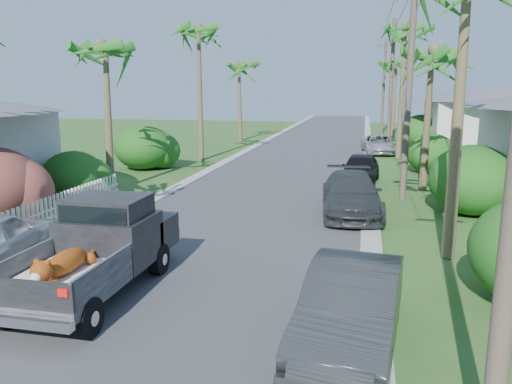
% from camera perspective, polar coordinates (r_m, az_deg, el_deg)
% --- Properties ---
extents(ground, '(120.00, 120.00, 0.00)m').
position_cam_1_polar(ground, '(9.76, -13.81, -15.74)').
color(ground, '#365620').
rests_on(ground, ground).
extents(road, '(8.00, 100.00, 0.02)m').
position_cam_1_polar(road, '(33.26, 5.29, 4.06)').
color(road, '#38383A').
rests_on(road, ground).
extents(curb_left, '(0.60, 100.00, 0.06)m').
position_cam_1_polar(curb_left, '(34.04, -1.93, 4.32)').
color(curb_left, '#A5A39E').
rests_on(curb_left, ground).
extents(curb_right, '(0.60, 100.00, 0.06)m').
position_cam_1_polar(curb_right, '(33.02, 12.73, 3.80)').
color(curb_right, '#A5A39E').
rests_on(curb_right, ground).
extents(pickup_truck, '(1.98, 5.12, 2.06)m').
position_cam_1_polar(pickup_truck, '(11.75, -17.02, -5.79)').
color(pickup_truck, black).
rests_on(pickup_truck, ground).
extents(parked_car_rn, '(2.00, 4.52, 1.44)m').
position_cam_1_polar(parked_car_rn, '(9.03, 10.88, -12.86)').
color(parked_car_rn, '#282B2D').
rests_on(parked_car_rn, ground).
extents(parked_car_rm, '(2.44, 5.14, 1.45)m').
position_cam_1_polar(parked_car_rm, '(18.20, 10.82, -0.25)').
color(parked_car_rm, '#313536').
rests_on(parked_car_rm, ground).
extents(parked_car_rf, '(1.97, 4.16, 1.38)m').
position_cam_1_polar(parked_car_rf, '(24.32, 11.84, 2.63)').
color(parked_car_rf, black).
rests_on(parked_car_rf, ground).
extents(parked_car_rd, '(2.59, 4.73, 1.26)m').
position_cam_1_polar(parked_car_rd, '(35.71, 13.88, 5.30)').
color(parked_car_rd, silver).
rests_on(parked_car_rd, ground).
extents(palm_l_b, '(4.40, 4.40, 7.40)m').
position_cam_1_polar(palm_l_b, '(22.53, -17.00, 15.61)').
color(palm_l_b, brown).
rests_on(palm_l_b, ground).
extents(palm_l_c, '(4.40, 4.40, 9.20)m').
position_cam_1_polar(palm_l_c, '(31.54, -6.59, 18.01)').
color(palm_l_c, brown).
rests_on(palm_l_c, ground).
extents(palm_l_d, '(4.40, 4.40, 7.70)m').
position_cam_1_polar(palm_l_d, '(43.06, -1.91, 14.43)').
color(palm_l_d, brown).
rests_on(palm_l_d, ground).
extents(palm_r_b, '(4.40, 4.40, 7.20)m').
position_cam_1_polar(palm_r_b, '(22.92, 19.48, 14.89)').
color(palm_r_b, brown).
rests_on(palm_r_b, ground).
extents(palm_r_c, '(4.40, 4.40, 9.40)m').
position_cam_1_polar(palm_r_c, '(33.99, 16.72, 17.49)').
color(palm_r_c, brown).
rests_on(palm_r_c, ground).
extents(palm_r_d, '(4.40, 4.40, 8.00)m').
position_cam_1_polar(palm_r_d, '(47.84, 15.74, 14.10)').
color(palm_r_d, brown).
rests_on(palm_r_d, ground).
extents(shrub_l_c, '(2.40, 2.64, 2.00)m').
position_cam_1_polar(shrub_l_c, '(21.33, -20.17, 1.75)').
color(shrub_l_c, '#1B4C15').
rests_on(shrub_l_c, ground).
extents(shrub_l_d, '(3.20, 3.52, 2.40)m').
position_cam_1_polar(shrub_l_d, '(28.55, -12.68, 4.96)').
color(shrub_l_d, '#1B4C15').
rests_on(shrub_l_d, ground).
extents(shrub_r_b, '(3.00, 3.30, 2.50)m').
position_cam_1_polar(shrub_r_b, '(19.38, 23.46, 1.29)').
color(shrub_r_b, '#1B4C15').
rests_on(shrub_r_b, ground).
extents(shrub_r_c, '(2.60, 2.86, 2.10)m').
position_cam_1_polar(shrub_r_c, '(28.15, 19.40, 4.18)').
color(shrub_r_c, '#1B4C15').
rests_on(shrub_r_c, ground).
extents(shrub_r_d, '(3.20, 3.52, 2.60)m').
position_cam_1_polar(shrub_r_d, '(38.07, 18.39, 6.44)').
color(shrub_r_d, '#1B4C15').
rests_on(shrub_r_d, ground).
extents(picket_fence, '(0.10, 11.00, 1.00)m').
position_cam_1_polar(picket_fence, '(17.02, -24.09, -2.69)').
color(picket_fence, white).
rests_on(picket_fence, ground).
extents(house_right_far, '(9.00, 8.00, 4.60)m').
position_cam_1_polar(house_right_far, '(38.86, 25.87, 7.18)').
color(house_right_far, silver).
rests_on(house_right_far, ground).
extents(utility_pole_b, '(1.60, 0.26, 9.00)m').
position_cam_1_polar(utility_pole_b, '(20.78, 17.10, 11.69)').
color(utility_pole_b, brown).
rests_on(utility_pole_b, ground).
extents(utility_pole_c, '(1.60, 0.26, 9.00)m').
position_cam_1_polar(utility_pole_c, '(35.76, 15.17, 11.63)').
color(utility_pole_c, brown).
rests_on(utility_pole_c, ground).
extents(utility_pole_d, '(1.60, 0.26, 9.00)m').
position_cam_1_polar(utility_pole_d, '(50.75, 14.38, 11.60)').
color(utility_pole_d, brown).
rests_on(utility_pole_d, ground).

